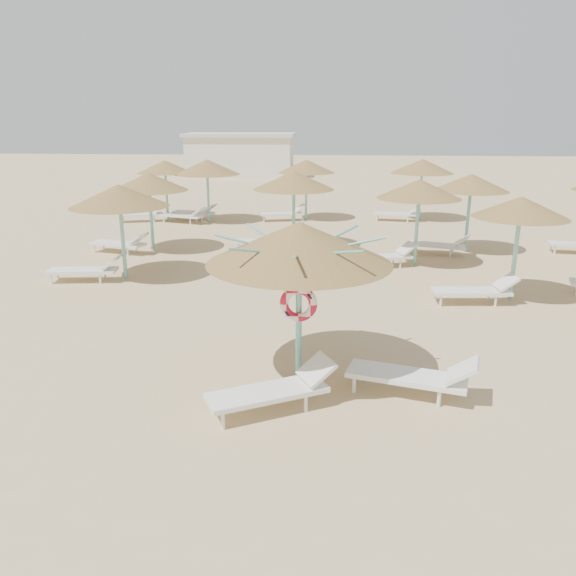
{
  "coord_description": "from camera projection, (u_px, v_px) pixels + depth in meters",
  "views": [
    {
      "loc": [
        0.89,
        -9.47,
        4.5
      ],
      "look_at": [
        0.15,
        0.94,
        1.3
      ],
      "focal_mm": 35.0,
      "sensor_mm": 36.0,
      "label": 1
    }
  ],
  "objects": [
    {
      "name": "main_palapa",
      "position": [
        299.0,
        244.0,
        9.38
      ],
      "size": [
        3.16,
        3.16,
        2.83
      ],
      "color": "#6DBEB8",
      "rests_on": "ground"
    },
    {
      "name": "lounger_main_a",
      "position": [
        275.0,
        389.0,
        8.89
      ],
      "size": [
        2.12,
        1.49,
        0.75
      ],
      "rotation": [
        0.0,
        0.0,
        0.47
      ],
      "color": "white",
      "rests_on": "ground"
    },
    {
      "name": "service_hut",
      "position": [
        241.0,
        154.0,
        43.71
      ],
      "size": [
        8.4,
        4.4,
        3.25
      ],
      "color": "silver",
      "rests_on": "ground"
    },
    {
      "name": "lounger_main_b",
      "position": [
        415.0,
        375.0,
        9.34
      ],
      "size": [
        2.21,
        1.19,
        0.77
      ],
      "rotation": [
        0.0,
        0.0,
        -0.28
      ],
      "color": "white",
      "rests_on": "ground"
    },
    {
      "name": "palapa_field",
      "position": [
        343.0,
        181.0,
        19.74
      ],
      "size": [
        21.18,
        14.13,
        2.72
      ],
      "color": "#6DBEB8",
      "rests_on": "ground"
    },
    {
      "name": "ground",
      "position": [
        276.0,
        369.0,
        10.41
      ],
      "size": [
        120.0,
        120.0,
        0.0
      ],
      "primitive_type": "plane",
      "color": "tan",
      "rests_on": "ground"
    }
  ]
}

